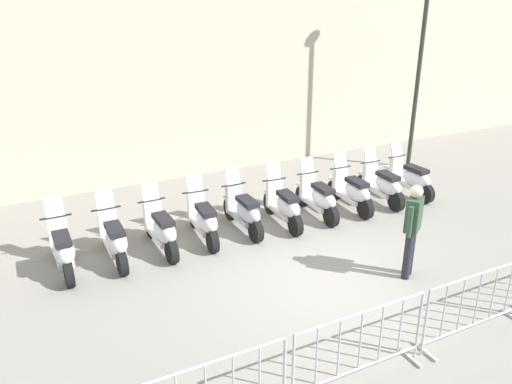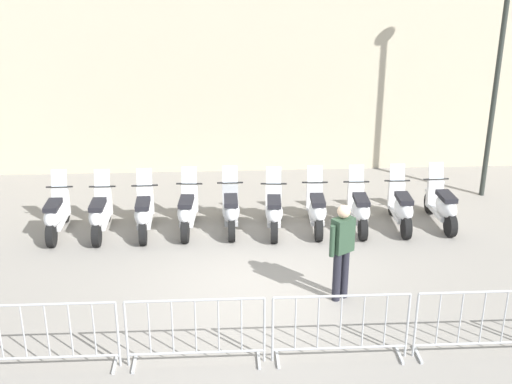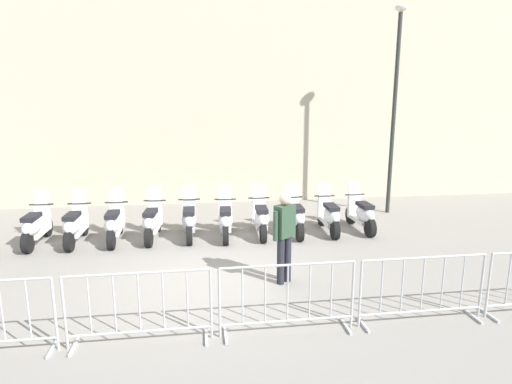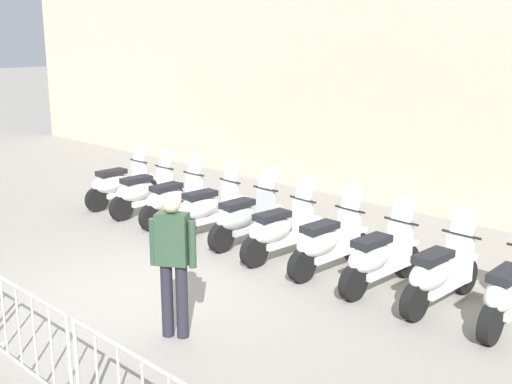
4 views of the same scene
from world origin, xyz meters
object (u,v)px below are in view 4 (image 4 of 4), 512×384
motorcycle_2 (174,200)px  motorcycle_6 (327,243)px  motorcycle_4 (245,218)px  officer_near_row_end (173,257)px  motorcycle_3 (208,209)px  motorcycle_7 (378,258)px  motorcycle_5 (280,231)px  motorcycle_0 (119,185)px  motorcycle_8 (439,275)px  motorcycle_1 (144,192)px  motorcycle_9 (510,293)px  barrier_segment_3 (20,335)px

motorcycle_2 → motorcycle_6: size_ratio=1.00×
motorcycle_4 → motorcycle_6: same height
officer_near_row_end → motorcycle_3: bearing=127.7°
motorcycle_6 → motorcycle_7: size_ratio=1.00×
motorcycle_5 → motorcycle_7: 1.81m
officer_near_row_end → motorcycle_0: bearing=146.8°
motorcycle_7 → motorcycle_8: bearing=-3.9°
motorcycle_2 → motorcycle_4: same height
motorcycle_2 → motorcycle_3: size_ratio=1.00×
motorcycle_1 → motorcycle_9: same height
motorcycle_6 → motorcycle_2: bearing=174.8°
motorcycle_2 → motorcycle_9: (6.30, -0.51, 0.00)m
motorcycle_8 → motorcycle_4: bearing=173.7°
motorcycle_7 → motorcycle_4: bearing=173.0°
motorcycle_2 → barrier_segment_3: (2.88, -4.87, 0.07)m
motorcycle_5 → motorcycle_7: (1.80, -0.14, 0.00)m
motorcycle_5 → officer_near_row_end: (0.66, -2.90, 0.53)m
motorcycle_6 → motorcycle_3: bearing=173.6°
motorcycle_5 → officer_near_row_end: size_ratio=1.00×
motorcycle_7 → motorcycle_8: same height
motorcycle_2 → barrier_segment_3: size_ratio=0.86×
motorcycle_6 → barrier_segment_3: (-0.71, -4.55, 0.07)m
motorcycle_4 → motorcycle_0: bearing=175.8°
motorcycle_2 → motorcycle_3: same height
motorcycle_4 → motorcycle_7: (2.69, -0.33, 0.00)m
motorcycle_6 → officer_near_row_end: 2.92m
motorcycle_8 → barrier_segment_3: bearing=-119.8°
motorcycle_7 → officer_near_row_end: bearing=-112.6°
barrier_segment_3 → officer_near_row_end: officer_near_row_end is taller
motorcycle_4 → barrier_segment_3: size_ratio=0.86×
motorcycle_3 → motorcycle_9: 5.42m
motorcycle_2 → motorcycle_6: bearing=-5.2°
motorcycle_2 → motorcycle_8: 5.41m
motorcycle_4 → motorcycle_6: 1.80m
motorcycle_3 → motorcycle_4: 0.91m
motorcycle_2 → motorcycle_4: bearing=-2.9°
motorcycle_2 → officer_near_row_end: officer_near_row_end is taller
motorcycle_5 → motorcycle_9: bearing=-3.6°
motorcycle_4 → motorcycle_5: bearing=-12.3°
motorcycle_0 → motorcycle_7: bearing=-5.4°
motorcycle_2 → motorcycle_1: bearing=175.7°
motorcycle_7 → motorcycle_9: same height
motorcycle_3 → officer_near_row_end: size_ratio=0.99×
motorcycle_2 → motorcycle_0: bearing=174.4°
motorcycle_0 → motorcycle_9: 8.13m
motorcycle_1 → motorcycle_7: (5.39, -0.49, 0.00)m
motorcycle_5 → motorcycle_0: bearing=174.2°
motorcycle_0 → motorcycle_5: 4.51m
motorcycle_8 → motorcycle_9: size_ratio=1.00×
motorcycle_5 → motorcycle_7: size_ratio=1.00×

